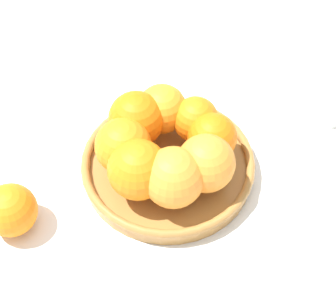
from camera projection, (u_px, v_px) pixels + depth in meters
ground_plane at (168, 172)px, 0.82m from camera, size 4.00×4.00×0.00m
fruit_bowl at (168, 165)px, 0.81m from camera, size 0.25×0.25×0.03m
orange_pile at (165, 145)px, 0.76m from camera, size 0.20×0.19×0.08m
stray_orange at (11, 210)px, 0.73m from camera, size 0.07×0.07×0.07m
drinking_glass at (331, 92)px, 0.86m from camera, size 0.07×0.07×0.09m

